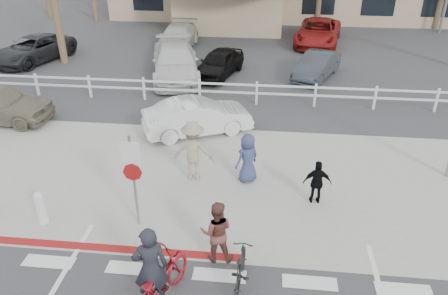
# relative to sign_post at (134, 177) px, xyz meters

# --- Properties ---
(sidewalk_plaza) EXTENTS (22.00, 7.00, 0.01)m
(sidewalk_plaza) POSITION_rel_sign_post_xyz_m (2.30, 2.30, -1.44)
(sidewalk_plaza) COLOR gray
(sidewalk_plaza) RESTS_ON ground
(cross_street) EXTENTS (40.00, 5.00, 0.01)m
(cross_street) POSITION_rel_sign_post_xyz_m (2.30, 6.30, -1.45)
(cross_street) COLOR #333335
(cross_street) RESTS_ON ground
(parking_lot) EXTENTS (50.00, 16.00, 0.01)m
(parking_lot) POSITION_rel_sign_post_xyz_m (2.30, 15.80, -1.45)
(parking_lot) COLOR #333335
(parking_lot) RESTS_ON ground
(curb_red) EXTENTS (7.00, 0.25, 0.02)m
(curb_red) POSITION_rel_sign_post_xyz_m (-0.70, -1.00, -1.44)
(curb_red) COLOR maroon
(curb_red) RESTS_ON ground
(rail_fence) EXTENTS (29.40, 0.16, 1.00)m
(rail_fence) POSITION_rel_sign_post_xyz_m (2.80, 8.30, -0.95)
(rail_fence) COLOR silver
(rail_fence) RESTS_ON ground
(sign_post) EXTENTS (0.50, 0.10, 2.90)m
(sign_post) POSITION_rel_sign_post_xyz_m (0.00, 0.00, 0.00)
(sign_post) COLOR gray
(sign_post) RESTS_ON ground
(bollard_0) EXTENTS (0.26, 0.26, 0.95)m
(bollard_0) POSITION_rel_sign_post_xyz_m (-2.50, -0.20, -0.97)
(bollard_0) COLOR silver
(bollard_0) RESTS_ON ground
(bike_red) EXTENTS (1.49, 2.20, 1.09)m
(bike_red) POSITION_rel_sign_post_xyz_m (1.12, -2.50, -0.90)
(bike_red) COLOR maroon
(bike_red) RESTS_ON ground
(rider_red) EXTENTS (0.82, 0.66, 1.95)m
(rider_red) POSITION_rel_sign_post_xyz_m (1.03, -2.50, -0.48)
(rider_red) COLOR black
(rider_red) RESTS_ON ground
(bike_black) EXTENTS (0.53, 1.55, 0.92)m
(bike_black) POSITION_rel_sign_post_xyz_m (2.78, -1.79, -0.99)
(bike_black) COLOR black
(bike_black) RESTS_ON ground
(rider_black) EXTENTS (0.81, 0.66, 1.57)m
(rider_black) POSITION_rel_sign_post_xyz_m (2.17, -1.04, -0.66)
(rider_black) COLOR brown
(rider_black) RESTS_ON ground
(pedestrian_a) EXTENTS (1.24, 0.74, 1.88)m
(pedestrian_a) POSITION_rel_sign_post_xyz_m (1.06, 2.36, -0.51)
(pedestrian_a) COLOR gray
(pedestrian_a) RESTS_ON ground
(pedestrian_child) EXTENTS (0.77, 0.34, 1.31)m
(pedestrian_child) POSITION_rel_sign_post_xyz_m (4.64, 1.48, -0.80)
(pedestrian_child) COLOR black
(pedestrian_child) RESTS_ON ground
(pedestrian_b) EXTENTS (0.89, 0.87, 1.55)m
(pedestrian_b) POSITION_rel_sign_post_xyz_m (2.67, 2.39, -0.68)
(pedestrian_b) COLOR navy
(pedestrian_b) RESTS_ON ground
(car_white_sedan) EXTENTS (4.11, 2.83, 1.28)m
(car_white_sedan) POSITION_rel_sign_post_xyz_m (0.68, 5.41, -0.81)
(car_white_sedan) COLOR silver
(car_white_sedan) RESTS_ON ground
(lot_car_0) EXTENTS (3.63, 5.23, 1.33)m
(lot_car_0) POSITION_rel_sign_post_xyz_m (-9.43, 12.96, -0.79)
(lot_car_0) COLOR black
(lot_car_0) RESTS_ON ground
(lot_car_1) EXTENTS (3.30, 5.62, 1.53)m
(lot_car_1) POSITION_rel_sign_post_xyz_m (-1.33, 11.24, -0.69)
(lot_car_1) COLOR silver
(lot_car_1) RESTS_ON ground
(lot_car_2) EXTENTS (2.53, 4.05, 1.29)m
(lot_car_2) POSITION_rel_sign_post_xyz_m (0.71, 11.71, -0.81)
(lot_car_2) COLOR black
(lot_car_2) RESTS_ON ground
(lot_car_3) EXTENTS (2.67, 3.91, 1.22)m
(lot_car_3) POSITION_rel_sign_post_xyz_m (5.44, 11.95, -0.84)
(lot_car_3) COLOR #2C3136
(lot_car_3) RESTS_ON ground
(lot_car_4) EXTENTS (1.93, 4.67, 1.35)m
(lot_car_4) POSITION_rel_sign_post_xyz_m (-2.23, 16.16, -0.78)
(lot_car_4) COLOR beige
(lot_car_4) RESTS_ON ground
(lot_car_5) EXTENTS (3.35, 5.62, 1.46)m
(lot_car_5) POSITION_rel_sign_post_xyz_m (5.97, 18.03, -0.72)
(lot_car_5) COLOR maroon
(lot_car_5) RESTS_ON ground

